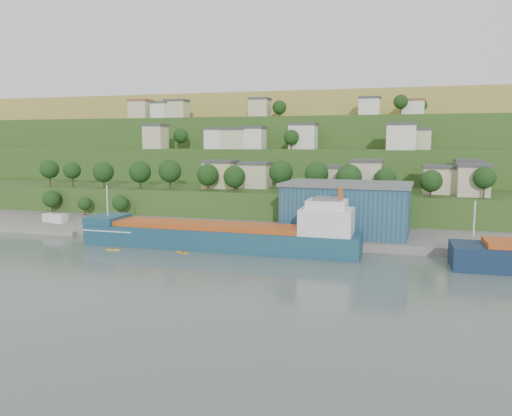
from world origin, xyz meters
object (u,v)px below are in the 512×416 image
at_px(cargo_ship_near, 227,237).
at_px(kayak_orange, 182,252).
at_px(caravan, 55,219).
at_px(warehouse, 347,208).

distance_m(cargo_ship_near, kayak_orange, 10.93).
bearing_deg(kayak_orange, caravan, 174.22).
height_order(caravan, kayak_orange, caravan).
height_order(cargo_ship_near, caravan, cargo_ship_near).
bearing_deg(cargo_ship_near, kayak_orange, -139.72).
bearing_deg(kayak_orange, cargo_ship_near, 55.38).
xyz_separation_m(cargo_ship_near, warehouse, (25.76, 16.89, 5.73)).
bearing_deg(warehouse, caravan, -173.47).
bearing_deg(caravan, warehouse, 8.37).
xyz_separation_m(cargo_ship_near, kayak_orange, (-8.15, -6.84, -2.47)).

